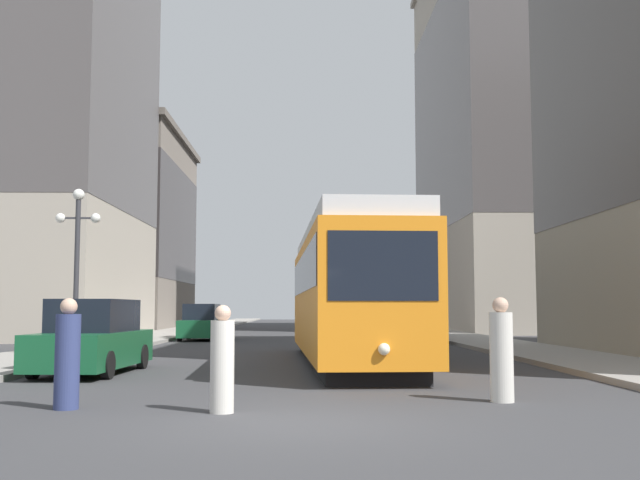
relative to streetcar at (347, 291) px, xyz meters
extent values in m
plane|color=#38383A|center=(-1.27, -11.52, -2.10)|extent=(200.00, 200.00, 0.00)
cube|color=gray|center=(-9.50, 28.48, -2.03)|extent=(3.46, 120.00, 0.15)
cube|color=gray|center=(6.95, 28.48, -2.03)|extent=(3.46, 120.00, 0.15)
cube|color=black|center=(0.00, 0.01, -1.93)|extent=(2.82, 13.35, 0.35)
cube|color=orange|center=(0.00, 0.01, -0.20)|extent=(3.26, 14.52, 3.10)
cube|color=black|center=(0.00, 0.01, 0.50)|extent=(3.26, 13.95, 1.08)
cube|color=silver|center=(0.00, 0.01, 1.57)|extent=(3.04, 14.23, 0.44)
cube|color=black|center=(0.33, -7.17, 0.34)|extent=(2.21, 0.18, 1.40)
sphere|color=#F2EACC|center=(0.33, -7.24, -1.30)|extent=(0.24, 0.24, 0.24)
cube|color=black|center=(3.28, 16.26, -1.93)|extent=(2.42, 11.14, 0.35)
cube|color=silver|center=(3.28, 16.26, -0.20)|extent=(2.83, 12.11, 3.10)
cube|color=black|center=(3.28, 16.26, 0.34)|extent=(2.85, 11.63, 1.30)
cube|color=black|center=(3.41, 10.26, 0.11)|extent=(2.31, 0.13, 1.71)
cylinder|color=black|center=(-7.39, -4.70, -1.78)|extent=(0.21, 0.65, 0.64)
cylinder|color=black|center=(-7.25, -1.67, -1.78)|extent=(0.21, 0.65, 0.64)
cylinder|color=black|center=(-5.68, -4.78, -1.78)|extent=(0.21, 0.65, 0.64)
cylinder|color=black|center=(-5.55, -1.75, -1.78)|extent=(0.21, 0.65, 0.64)
cube|color=#14512D|center=(-6.47, -3.22, -1.50)|extent=(2.02, 4.97, 0.84)
cube|color=black|center=(-6.46, -3.10, -0.68)|extent=(1.70, 2.76, 0.80)
cylinder|color=black|center=(-7.33, 15.16, -1.78)|extent=(0.18, 0.64, 0.64)
cylinder|color=black|center=(-7.31, 17.88, -1.78)|extent=(0.18, 0.64, 0.64)
cylinder|color=black|center=(-5.62, 15.15, -1.78)|extent=(0.18, 0.64, 0.64)
cylinder|color=black|center=(-5.60, 17.87, -1.78)|extent=(0.18, 0.64, 0.64)
cube|color=#14512D|center=(-6.47, 16.51, -1.50)|extent=(1.83, 4.40, 0.84)
cube|color=black|center=(-6.47, 16.62, -0.68)|extent=(1.60, 2.42, 0.80)
cylinder|color=beige|center=(2.16, -9.13, -1.34)|extent=(0.40, 0.40, 1.53)
sphere|color=tan|center=(2.16, -9.13, -0.45)|extent=(0.27, 0.27, 0.27)
cylinder|color=beige|center=(-2.49, -10.42, -1.40)|extent=(0.37, 0.37, 1.41)
sphere|color=tan|center=(-2.49, -10.42, -0.58)|extent=(0.25, 0.25, 0.25)
cylinder|color=navy|center=(-5.00, -9.95, -1.35)|extent=(0.39, 0.39, 1.51)
sphere|color=tan|center=(-5.00, -9.95, -0.47)|extent=(0.27, 0.27, 0.27)
cylinder|color=#333338|center=(-8.37, 1.67, 0.48)|extent=(0.16, 0.16, 4.85)
sphere|color=white|center=(-8.37, 1.67, 3.07)|extent=(0.36, 0.36, 0.36)
sphere|color=white|center=(-8.92, 1.67, 2.32)|extent=(0.31, 0.31, 0.31)
sphere|color=white|center=(-7.82, 1.67, 2.32)|extent=(0.31, 0.31, 0.31)
cube|color=#333338|center=(-8.37, 1.67, 2.32)|extent=(1.10, 0.06, 0.06)
cube|color=slate|center=(-17.13, 38.37, 5.34)|extent=(11.81, 17.32, 14.88)
cube|color=#3D3838|center=(-17.13, 38.37, 6.08)|extent=(11.85, 17.36, 8.93)
cube|color=#685F56|center=(-17.13, 38.37, 13.03)|extent=(12.41, 17.92, 0.50)
cube|color=#A89E8E|center=(-17.27, 20.67, 11.70)|extent=(12.09, 16.20, 27.60)
cube|color=#544F4E|center=(-17.27, 20.67, 13.08)|extent=(12.13, 16.24, 16.56)
cube|color=#A89E8E|center=(15.20, 34.04, 12.45)|extent=(13.06, 23.16, 29.11)
cube|color=#544F4E|center=(15.20, 34.04, 13.91)|extent=(13.10, 23.20, 17.47)
camera|label=1|loc=(-1.20, -22.36, -0.50)|focal=43.06mm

